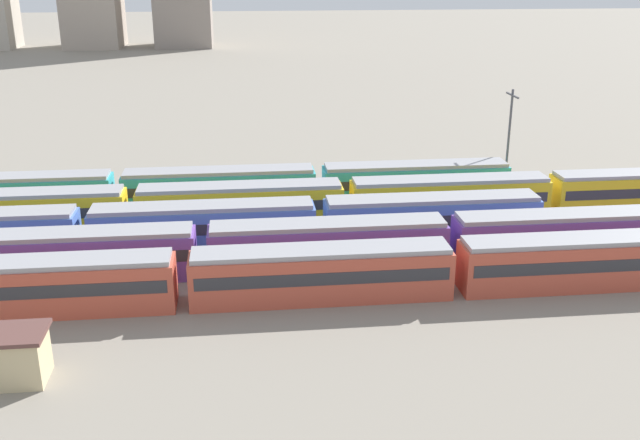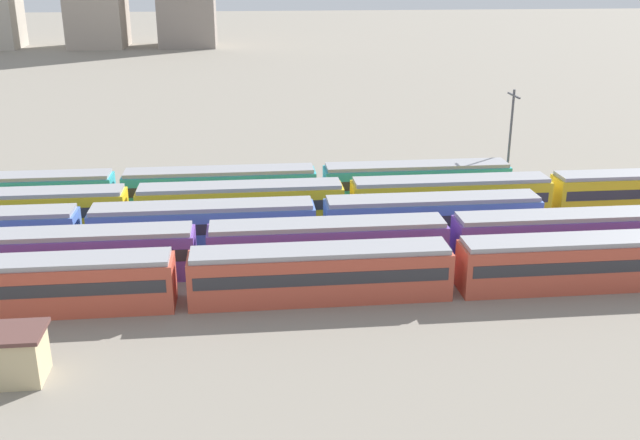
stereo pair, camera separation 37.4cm
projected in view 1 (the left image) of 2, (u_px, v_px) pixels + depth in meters
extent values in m
plane|color=gray|center=(51.00, 254.00, 58.01)|extent=(600.00, 600.00, 0.00)
cube|color=#BC4C38|center=(38.00, 289.00, 47.89)|extent=(18.00, 3.00, 3.40)
cube|color=#2D2D33|center=(37.00, 283.00, 47.75)|extent=(17.20, 3.06, 0.90)
cube|color=#939399|center=(34.00, 263.00, 47.26)|extent=(17.60, 2.70, 0.35)
cube|color=#BC4C38|center=(321.00, 276.00, 49.86)|extent=(18.00, 3.00, 3.40)
cube|color=#2D2D33|center=(321.00, 270.00, 49.72)|extent=(17.20, 3.06, 0.90)
cube|color=#939399|center=(321.00, 251.00, 49.23)|extent=(17.60, 2.70, 0.35)
cube|color=#BC4C38|center=(584.00, 264.00, 51.83)|extent=(18.00, 3.00, 3.40)
cube|color=#2D2D33|center=(584.00, 259.00, 51.69)|extent=(17.20, 3.06, 0.90)
cube|color=#939399|center=(587.00, 239.00, 51.20)|extent=(17.60, 2.70, 0.35)
cube|color=#6B429E|center=(71.00, 258.00, 52.87)|extent=(18.00, 3.00, 3.40)
cube|color=#2D2D33|center=(71.00, 253.00, 52.73)|extent=(17.20, 3.06, 0.90)
cube|color=#939399|center=(68.00, 234.00, 52.24)|extent=(17.60, 2.70, 0.35)
cube|color=#6B429E|center=(328.00, 247.00, 54.84)|extent=(18.00, 3.00, 3.40)
cube|color=#2D2D33|center=(328.00, 242.00, 54.70)|extent=(17.20, 3.06, 0.90)
cube|color=#939399|center=(328.00, 224.00, 54.21)|extent=(17.60, 2.70, 0.35)
cube|color=#6B429E|center=(567.00, 237.00, 56.81)|extent=(18.00, 3.00, 3.40)
cube|color=#2D2D33|center=(568.00, 232.00, 56.67)|extent=(17.20, 3.06, 0.90)
cube|color=#939399|center=(570.00, 215.00, 56.18)|extent=(17.60, 2.70, 0.35)
cube|color=#4C70BC|center=(204.00, 228.00, 58.71)|extent=(18.00, 3.00, 3.40)
cube|color=#2D2D33|center=(204.00, 224.00, 58.58)|extent=(17.20, 3.06, 0.90)
cube|color=#939399|center=(203.00, 206.00, 58.08)|extent=(17.60, 2.70, 0.35)
cube|color=#4C70BC|center=(432.00, 220.00, 60.68)|extent=(18.00, 3.00, 3.40)
cube|color=#2D2D33|center=(432.00, 215.00, 60.55)|extent=(17.20, 3.06, 0.90)
cube|color=#939399|center=(433.00, 198.00, 60.05)|extent=(17.60, 2.70, 0.35)
cube|color=yellow|center=(19.00, 214.00, 61.92)|extent=(18.00, 3.00, 3.40)
cube|color=#2D2D33|center=(18.00, 210.00, 61.78)|extent=(17.20, 3.06, 0.90)
cube|color=#939399|center=(16.00, 194.00, 61.29)|extent=(17.60, 2.70, 0.35)
cube|color=yellow|center=(241.00, 207.00, 63.89)|extent=(18.00, 3.00, 3.40)
cube|color=#2D2D33|center=(240.00, 202.00, 63.76)|extent=(17.20, 3.06, 0.90)
cube|color=#939399|center=(240.00, 186.00, 63.26)|extent=(17.60, 2.70, 0.35)
cube|color=yellow|center=(449.00, 199.00, 65.87)|extent=(18.00, 3.00, 3.40)
cube|color=#2D2D33|center=(450.00, 195.00, 65.73)|extent=(17.20, 3.06, 0.90)
cube|color=#939399|center=(451.00, 180.00, 65.23)|extent=(17.60, 2.70, 0.35)
cube|color=teal|center=(13.00, 197.00, 66.59)|extent=(18.00, 3.00, 3.40)
cube|color=#2D2D33|center=(12.00, 192.00, 66.45)|extent=(17.20, 3.06, 0.90)
cube|color=#939399|center=(10.00, 177.00, 65.96)|extent=(17.60, 2.70, 0.35)
cube|color=teal|center=(220.00, 190.00, 68.56)|extent=(18.00, 3.00, 3.40)
cube|color=#2D2D33|center=(220.00, 186.00, 68.42)|extent=(17.20, 3.06, 0.90)
cube|color=#939399|center=(219.00, 171.00, 67.93)|extent=(17.60, 2.70, 0.35)
cube|color=teal|center=(415.00, 184.00, 70.53)|extent=(18.00, 3.00, 3.40)
cube|color=#2D2D33|center=(416.00, 180.00, 70.39)|extent=(17.20, 3.06, 0.90)
cube|color=#939399|center=(416.00, 165.00, 69.90)|extent=(17.60, 2.70, 0.35)
cylinder|color=#4C4C51|center=(509.00, 140.00, 73.26)|extent=(0.24, 0.24, 10.19)
cube|color=#47474C|center=(513.00, 95.00, 71.75)|extent=(0.16, 3.20, 0.16)
cube|color=#C6B284|center=(16.00, 358.00, 40.08)|extent=(3.20, 2.60, 2.80)
cube|color=brown|center=(12.00, 334.00, 39.57)|extent=(3.60, 3.00, 0.24)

